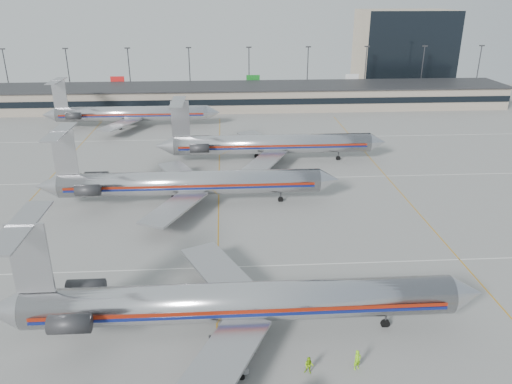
{
  "coord_description": "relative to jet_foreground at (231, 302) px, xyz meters",
  "views": [
    {
      "loc": [
        1.28,
        -42.49,
        31.11
      ],
      "look_at": [
        5.45,
        22.82,
        4.5
      ],
      "focal_mm": 35.0,
      "sensor_mm": 36.0,
      "label": 1
    }
  ],
  "objects": [
    {
      "name": "terminal",
      "position": [
        -1.47,
        100.45,
        -0.45
      ],
      "size": [
        162.0,
        17.0,
        6.25
      ],
      "color": "gray",
      "rests_on": "ground"
    },
    {
      "name": "ramp_worker_far",
      "position": [
        6.59,
        -5.97,
        -2.78
      ],
      "size": [
        0.95,
        0.83,
        1.66
      ],
      "primitive_type": "imported",
      "rotation": [
        0.0,
        0.0,
        -0.29
      ],
      "color": "#8CC912",
      "rests_on": "ground"
    },
    {
      "name": "jet_second_row",
      "position": [
        -6.6,
        32.12,
        -0.08
      ],
      "size": [
        46.57,
        27.42,
        12.19
      ],
      "color": "silver",
      "rests_on": "ground"
    },
    {
      "name": "apron_markings",
      "position": [
        -1.47,
        12.47,
        -3.6
      ],
      "size": [
        160.0,
        0.15,
        0.02
      ],
      "primitive_type": "cube",
      "color": "silver",
      "rests_on": "ground"
    },
    {
      "name": "jet_back_row",
      "position": [
        -23.34,
        80.32,
        -0.24
      ],
      "size": [
        42.52,
        26.16,
        11.63
      ],
      "color": "silver",
      "rests_on": "ground"
    },
    {
      "name": "ground",
      "position": [
        -1.47,
        2.47,
        -3.61
      ],
      "size": [
        260.0,
        260.0,
        0.0
      ],
      "primitive_type": "plane",
      "color": "gray",
      "rests_on": "ground"
    },
    {
      "name": "belt_loader",
      "position": [
        -0.52,
        -5.84,
        -2.99
      ],
      "size": [
        4.54,
        2.28,
        2.32
      ],
      "rotation": [
        0.0,
        0.0,
        0.27
      ],
      "color": "#969696",
      "rests_on": "ground"
    },
    {
      "name": "distant_building",
      "position": [
        60.53,
        130.47,
        8.89
      ],
      "size": [
        30.0,
        20.0,
        25.0
      ],
      "primitive_type": "cube",
      "color": "tan",
      "rests_on": "ground"
    },
    {
      "name": "light_mast_row",
      "position": [
        -1.47,
        114.47,
        4.97
      ],
      "size": [
        163.6,
        0.4,
        15.28
      ],
      "color": "#38383D",
      "rests_on": "ground"
    },
    {
      "name": "jet_third_row",
      "position": [
        7.97,
        52.08,
        -0.07
      ],
      "size": [
        44.63,
        27.45,
        12.2
      ],
      "color": "silver",
      "rests_on": "ground"
    },
    {
      "name": "ramp_worker_near",
      "position": [
        10.92,
        -5.69,
        -2.64
      ],
      "size": [
        0.84,
        0.72,
        1.94
      ],
      "primitive_type": "imported",
      "rotation": [
        0.0,
        0.0,
        0.44
      ],
      "color": "#88E115",
      "rests_on": "ground"
    },
    {
      "name": "jet_foreground",
      "position": [
        0.0,
        0.0,
        0.0
      ],
      "size": [
        47.56,
        28.01,
        12.45
      ],
      "color": "silver",
      "rests_on": "ground"
    }
  ]
}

